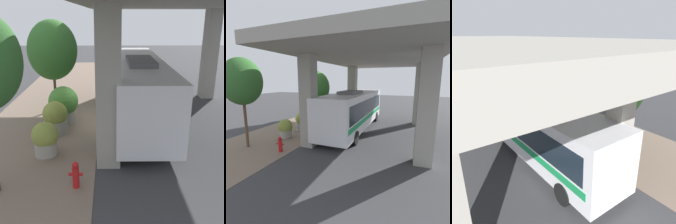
{
  "view_description": "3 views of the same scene",
  "coord_description": "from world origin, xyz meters",
  "views": [
    {
      "loc": [
        0.5,
        -14.67,
        5.65
      ],
      "look_at": [
        0.69,
        -1.28,
        0.97
      ],
      "focal_mm": 45.0,
      "sensor_mm": 36.0,
      "label": 1
    },
    {
      "loc": [
        6.66,
        -14.57,
        4.42
      ],
      "look_at": [
        1.33,
        -1.62,
        1.88
      ],
      "focal_mm": 28.0,
      "sensor_mm": 36.0,
      "label": 2
    },
    {
      "loc": [
        7.81,
        10.3,
        6.84
      ],
      "look_at": [
        -0.73,
        -0.92,
        1.73
      ],
      "focal_mm": 35.0,
      "sensor_mm": 36.0,
      "label": 3
    }
  ],
  "objects": [
    {
      "name": "fire_hydrant",
      "position": [
        -0.61,
        -6.38,
        0.5
      ],
      "size": [
        0.5,
        0.24,
        0.99
      ],
      "color": "#B21919",
      "rests_on": "ground"
    },
    {
      "name": "ground_plane",
      "position": [
        0.0,
        0.0,
        0.0
      ],
      "size": [
        80.0,
        80.0,
        0.0
      ],
      "primitive_type": "plane",
      "color": "#38383A",
      "rests_on": "ground"
    },
    {
      "name": "planter_front",
      "position": [
        -1.9,
        -0.25,
        1.05
      ],
      "size": [
        1.6,
        1.6,
        2.04
      ],
      "color": "#9E998E",
      "rests_on": "ground"
    },
    {
      "name": "sidewalk_strip",
      "position": [
        -3.0,
        0.0,
        0.01
      ],
      "size": [
        6.0,
        40.0,
        0.02
      ],
      "color": "#7A6656",
      "rests_on": "ground"
    },
    {
      "name": "overpass",
      "position": [
        4.0,
        0.0,
        5.77
      ],
      "size": [
        9.4,
        17.45,
        6.61
      ],
      "color": "#9E998E",
      "rests_on": "ground"
    },
    {
      "name": "street_tree_near",
      "position": [
        -2.75,
        2.07,
        3.65
      ],
      "size": [
        2.91,
        2.91,
        5.41
      ],
      "color": "brown",
      "rests_on": "ground"
    },
    {
      "name": "bus",
      "position": [
        2.11,
        0.34,
        1.94
      ],
      "size": [
        2.75,
        11.5,
        3.58
      ],
      "color": "silver",
      "rests_on": "ground"
    },
    {
      "name": "planter_back",
      "position": [
        -2.1,
        -1.7,
        0.82
      ],
      "size": [
        1.22,
        1.22,
        1.66
      ],
      "color": "#9E998E",
      "rests_on": "ground"
    },
    {
      "name": "planter_middle",
      "position": [
        -2.12,
        -3.99,
        0.74
      ],
      "size": [
        1.12,
        1.12,
        1.47
      ],
      "color": "#9E998E",
      "rests_on": "ground"
    }
  ]
}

